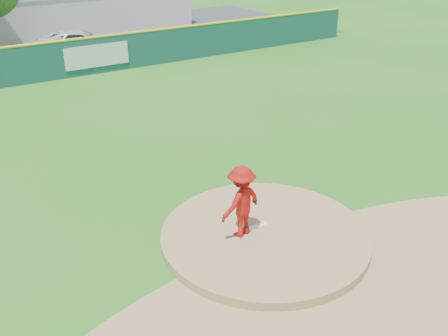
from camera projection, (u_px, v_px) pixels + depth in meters
ground at (264, 240)px, 13.27m from camera, size 120.00×120.00×0.00m
pitchers_mound at (264, 240)px, 13.27m from camera, size 5.50×5.50×0.50m
pitching_rubber at (258, 226)px, 13.38m from camera, size 0.60×0.15×0.04m
infield_dirt_arc at (346, 305)px, 11.00m from camera, size 15.40×15.40×0.01m
parking_lot at (24, 47)px, 33.63m from camera, size 44.00×16.00×0.02m
pitcher at (241, 202)px, 12.65m from camera, size 1.38×0.97×1.95m
van at (81, 42)px, 31.41m from camera, size 5.83×3.98×1.48m
pool_building_grp at (84, 5)px, 39.57m from camera, size 15.20×8.20×3.31m
outfield_fence at (61, 59)px, 26.36m from camera, size 40.00×0.14×2.07m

